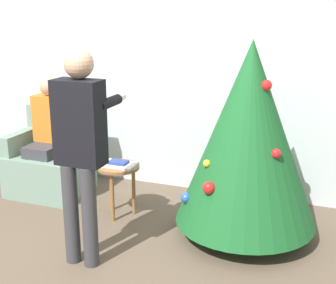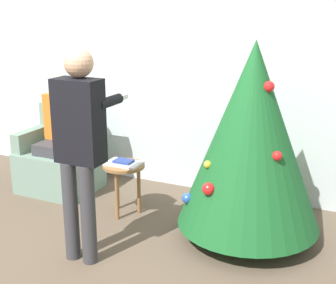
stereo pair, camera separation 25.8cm
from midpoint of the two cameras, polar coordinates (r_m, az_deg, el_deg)
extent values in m
plane|color=brown|center=(3.73, -12.32, -16.35)|extent=(14.00, 14.00, 0.00)
cube|color=silver|center=(5.13, 1.99, 9.15)|extent=(8.00, 0.06, 2.70)
cylinder|color=brown|center=(4.32, 11.28, -10.45)|extent=(0.10, 0.10, 0.14)
cone|color=#195B28|center=(4.01, 11.97, 0.69)|extent=(1.24, 1.24, 1.60)
sphere|color=red|center=(3.81, 6.91, -5.72)|extent=(0.11, 0.11, 0.11)
sphere|color=red|center=(3.82, 14.13, 6.56)|extent=(0.09, 0.09, 0.09)
sphere|color=#2856B2|center=(4.08, 4.18, -6.88)|extent=(0.09, 0.09, 0.09)
sphere|color=red|center=(3.77, 15.09, -1.66)|extent=(0.08, 0.08, 0.08)
sphere|color=gold|center=(3.88, 6.75, -2.76)|extent=(0.06, 0.06, 0.06)
cube|color=gray|center=(5.31, -11.69, -3.43)|extent=(0.79, 0.67, 0.45)
cube|color=gray|center=(5.39, -10.30, 2.04)|extent=(0.79, 0.14, 0.47)
cube|color=gray|center=(5.41, -14.74, 0.44)|extent=(0.12, 0.61, 0.22)
cube|color=gray|center=(5.03, -8.83, -0.44)|extent=(0.12, 0.61, 0.22)
cylinder|color=#38383D|center=(5.22, -13.87, -3.92)|extent=(0.11, 0.11, 0.45)
cylinder|color=#38383D|center=(5.11, -12.10, -4.28)|extent=(0.11, 0.11, 0.45)
cube|color=#38383D|center=(5.19, -12.19, -0.64)|extent=(0.32, 0.40, 0.12)
cube|color=orange|center=(5.22, -11.41, 3.05)|extent=(0.36, 0.20, 0.50)
sphere|color=tan|center=(5.16, -11.63, 6.84)|extent=(0.20, 0.20, 0.20)
cylinder|color=#38383D|center=(3.83, -9.86, -8.34)|extent=(0.12, 0.12, 0.82)
cylinder|color=#38383D|center=(3.74, -7.74, -8.84)|extent=(0.12, 0.12, 0.82)
cube|color=black|center=(3.59, -8.80, 2.49)|extent=(0.37, 0.20, 0.65)
sphere|color=tan|center=(3.54, -8.78, 9.49)|extent=(0.22, 0.22, 0.22)
cylinder|color=black|center=(3.80, -9.28, 5.26)|extent=(0.08, 0.30, 0.08)
cylinder|color=black|center=(3.63, -5.16, 4.90)|extent=(0.08, 0.30, 0.08)
cube|color=white|center=(3.80, -3.73, 5.43)|extent=(0.04, 0.14, 0.04)
cylinder|color=olive|center=(4.52, -3.80, -2.93)|extent=(0.41, 0.41, 0.03)
cylinder|color=olive|center=(4.50, -4.61, -6.57)|extent=(0.04, 0.04, 0.49)
cylinder|color=olive|center=(4.62, -1.97, -5.90)|extent=(0.04, 0.04, 0.49)
cylinder|color=olive|center=(4.73, -4.64, -5.41)|extent=(0.04, 0.04, 0.49)
cube|color=silver|center=(4.52, -3.81, -2.63)|extent=(0.34, 0.23, 0.02)
cube|color=navy|center=(4.51, -3.81, -2.36)|extent=(0.18, 0.13, 0.02)
camera|label=1|loc=(0.13, -88.02, 0.58)|focal=50.00mm
camera|label=2|loc=(0.13, 91.98, -0.58)|focal=50.00mm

